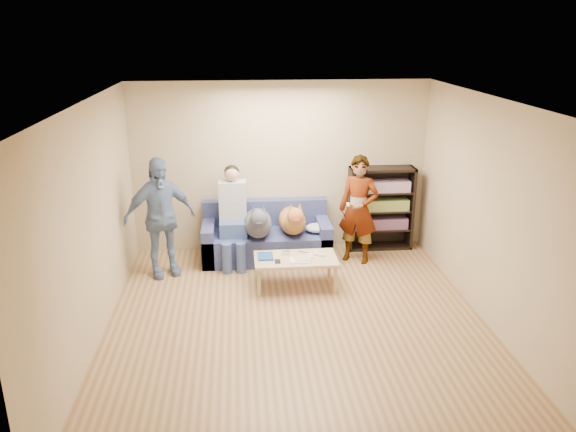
{
  "coord_description": "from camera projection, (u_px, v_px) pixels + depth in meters",
  "views": [
    {
      "loc": [
        -0.64,
        -5.83,
        3.35
      ],
      "look_at": [
        0.0,
        1.2,
        0.95
      ],
      "focal_mm": 35.0,
      "sensor_mm": 36.0,
      "label": 1
    }
  ],
  "objects": [
    {
      "name": "person_standing_right",
      "position": [
        358.0,
        210.0,
        8.19
      ],
      "size": [
        0.69,
        0.61,
        1.6
      ],
      "primitive_type": "imported",
      "rotation": [
        0.0,
        0.0,
        -0.47
      ],
      "color": "gray",
      "rests_on": "ground"
    },
    {
      "name": "sofa",
      "position": [
        266.0,
        239.0,
        8.49
      ],
      "size": [
        1.9,
        0.85,
        0.82
      ],
      "color": "#515B93",
      "rests_on": "ground"
    },
    {
      "name": "person_seated",
      "position": [
        233.0,
        212.0,
        8.17
      ],
      "size": [
        0.4,
        0.73,
        1.47
      ],
      "color": "#3F548B",
      "rests_on": "sofa"
    },
    {
      "name": "magazine",
      "position": [
        302.0,
        258.0,
        7.39
      ],
      "size": [
        0.22,
        0.17,
        0.01
      ],
      "primitive_type": "cube",
      "color": "#B7B592",
      "rests_on": "coffee_table"
    },
    {
      "name": "papers",
      "position": [
        300.0,
        260.0,
        7.37
      ],
      "size": [
        0.26,
        0.2,
        0.02
      ],
      "primitive_type": "cube",
      "color": "white",
      "rests_on": "coffee_table"
    },
    {
      "name": "ground",
      "position": [
        297.0,
        324.0,
        6.63
      ],
      "size": [
        5.0,
        5.0,
        0.0
      ],
      "primitive_type": "plane",
      "color": "olive",
      "rests_on": "ground"
    },
    {
      "name": "wall_left",
      "position": [
        90.0,
        227.0,
        6.02
      ],
      "size": [
        0.0,
        5.0,
        5.0
      ],
      "primitive_type": "plane",
      "rotation": [
        1.57,
        0.0,
        1.57
      ],
      "color": "tan",
      "rests_on": "ground"
    },
    {
      "name": "coffee_table",
      "position": [
        296.0,
        261.0,
        7.48
      ],
      "size": [
        1.1,
        0.6,
        0.42
      ],
      "color": "#D7C284",
      "rests_on": "ground"
    },
    {
      "name": "dog_gray",
      "position": [
        258.0,
        223.0,
        8.13
      ],
      "size": [
        0.42,
        1.25,
        0.6
      ],
      "color": "#4C4F56",
      "rests_on": "sofa"
    },
    {
      "name": "pen_black",
      "position": [
        303.0,
        252.0,
        7.65
      ],
      "size": [
        0.13,
        0.08,
        0.01
      ],
      "primitive_type": "cylinder",
      "rotation": [
        0.0,
        1.57,
        -0.52
      ],
      "color": "black",
      "rests_on": "coffee_table"
    },
    {
      "name": "blanket",
      "position": [
        317.0,
        228.0,
        8.36
      ],
      "size": [
        0.36,
        0.3,
        0.12
      ],
      "primitive_type": "ellipsoid",
      "color": "silver",
      "rests_on": "sofa"
    },
    {
      "name": "controller_b",
      "position": [
        322.0,
        255.0,
        7.51
      ],
      "size": [
        0.09,
        0.06,
        0.03
      ],
      "primitive_type": "cube",
      "color": "silver",
      "rests_on": "coffee_table"
    },
    {
      "name": "controller_a",
      "position": [
        315.0,
        253.0,
        7.58
      ],
      "size": [
        0.04,
        0.13,
        0.03
      ],
      "primitive_type": "cube",
      "color": "silver",
      "rests_on": "coffee_table"
    },
    {
      "name": "wall_back",
      "position": [
        280.0,
        167.0,
        8.57
      ],
      "size": [
        4.5,
        0.0,
        4.5
      ],
      "primitive_type": "plane",
      "rotation": [
        1.57,
        0.0,
        0.0
      ],
      "color": "tan",
      "rests_on": "ground"
    },
    {
      "name": "camera_silver",
      "position": [
        286.0,
        253.0,
        7.56
      ],
      "size": [
        0.11,
        0.06,
        0.05
      ],
      "primitive_type": "cube",
      "color": "silver",
      "rests_on": "coffee_table"
    },
    {
      "name": "headphone_cup_a",
      "position": [
        311.0,
        257.0,
        7.46
      ],
      "size": [
        0.07,
        0.07,
        0.02
      ],
      "primitive_type": "cylinder",
      "color": "white",
      "rests_on": "coffee_table"
    },
    {
      "name": "ceiling",
      "position": [
        298.0,
        102.0,
        5.79
      ],
      "size": [
        5.0,
        5.0,
        0.0
      ],
      "primitive_type": "plane",
      "rotation": [
        3.14,
        0.0,
        0.0
      ],
      "color": "white",
      "rests_on": "ground"
    },
    {
      "name": "dog_tan",
      "position": [
        293.0,
        220.0,
        8.26
      ],
      "size": [
        0.4,
        1.16,
        0.58
      ],
      "color": "#B16836",
      "rests_on": "sofa"
    },
    {
      "name": "wall_front",
      "position": [
        336.0,
        340.0,
        3.85
      ],
      "size": [
        4.5,
        0.0,
        4.5
      ],
      "primitive_type": "plane",
      "rotation": [
        -1.57,
        0.0,
        0.0
      ],
      "color": "tan",
      "rests_on": "ground"
    },
    {
      "name": "bookshelf",
      "position": [
        380.0,
        206.0,
        8.74
      ],
      "size": [
        1.0,
        0.34,
        1.3
      ],
      "color": "black",
      "rests_on": "ground"
    },
    {
      "name": "wallet",
      "position": [
        278.0,
        261.0,
        7.33
      ],
      "size": [
        0.07,
        0.12,
        0.02
      ],
      "primitive_type": "cube",
      "color": "black",
      "rests_on": "coffee_table"
    },
    {
      "name": "held_controller",
      "position": [
        348.0,
        204.0,
        7.94
      ],
      "size": [
        0.05,
        0.11,
        0.03
      ],
      "primitive_type": "cube",
      "rotation": [
        0.0,
        0.0,
        -0.12
      ],
      "color": "white",
      "rests_on": "person_standing_right"
    },
    {
      "name": "headphone_cup_b",
      "position": [
        310.0,
        255.0,
        7.54
      ],
      "size": [
        0.07,
        0.07,
        0.02
      ],
      "primitive_type": "cylinder",
      "color": "white",
      "rests_on": "coffee_table"
    },
    {
      "name": "pen_orange",
      "position": [
        295.0,
        262.0,
        7.31
      ],
      "size": [
        0.13,
        0.06,
        0.01
      ],
      "primitive_type": "cylinder",
      "rotation": [
        0.0,
        1.57,
        0.35
      ],
      "color": "#C6871C",
      "rests_on": "coffee_table"
    },
    {
      "name": "wall_right",
      "position": [
        493.0,
        215.0,
        6.4
      ],
      "size": [
        0.0,
        5.0,
        5.0
      ],
      "primitive_type": "plane",
      "rotation": [
        1.57,
        0.0,
        -1.57
      ],
      "color": "tan",
      "rests_on": "ground"
    },
    {
      "name": "person_standing_left",
      "position": [
        160.0,
        217.0,
        7.71
      ],
      "size": [
        1.08,
        0.77,
        1.7
      ],
      "primitive_type": "imported",
      "rotation": [
        0.0,
        0.0,
        0.41
      ],
      "color": "#687AA6",
      "rests_on": "ground"
    },
    {
      "name": "notebook_blue",
      "position": [
        265.0,
        256.0,
        7.48
      ],
      "size": [
        0.2,
        0.26,
        0.03
      ],
      "primitive_type": "cube",
      "color": "#1A4390",
      "rests_on": "coffee_table"
    }
  ]
}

